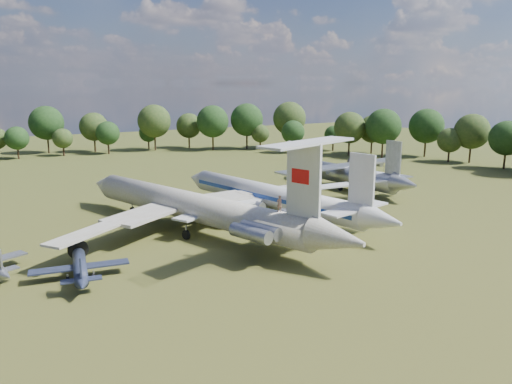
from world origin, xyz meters
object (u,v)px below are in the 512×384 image
tu104_jet (271,200)px  person_on_il62 (279,203)px  il62_airliner (194,212)px  an12_transport (346,177)px  small_prop_west (80,270)px

tu104_jet → person_on_il62: size_ratio=24.84×
il62_airliner → an12_transport: (37.10, 12.82, -0.48)m
an12_transport → person_on_il62: bearing=-145.7°
il62_airliner → an12_transport: size_ratio=1.62×
il62_airliner → tu104_jet: size_ratio=1.16×
an12_transport → small_prop_west: 59.14m
tu104_jet → person_on_il62: 19.33m
tu104_jet → an12_transport: (23.23, 10.70, -0.15)m
an12_transport → small_prop_west: bearing=-162.8°
il62_airliner → small_prop_west: 20.28m
il62_airliner → tu104_jet: (13.87, 2.12, -0.33)m
il62_airliner → tu104_jet: bearing=-10.5°
person_on_il62 → il62_airliner: bearing=-72.6°
an12_transport → person_on_il62: person_on_il62 is taller
an12_transport → person_on_il62: (-32.02, -27.43, 4.22)m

